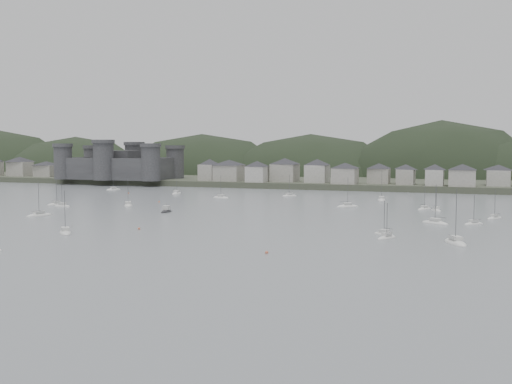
% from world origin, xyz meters
% --- Properties ---
extents(ground, '(900.00, 900.00, 0.00)m').
position_xyz_m(ground, '(0.00, 0.00, 0.00)').
color(ground, slate).
rests_on(ground, ground).
extents(far_shore_land, '(900.00, 250.00, 3.00)m').
position_xyz_m(far_shore_land, '(0.00, 295.00, 1.50)').
color(far_shore_land, '#383D2D').
rests_on(far_shore_land, ground).
extents(forested_ridge, '(851.55, 103.94, 102.57)m').
position_xyz_m(forested_ridge, '(4.83, 269.40, -11.28)').
color(forested_ridge, black).
rests_on(forested_ridge, ground).
extents(castle, '(66.00, 43.00, 20.00)m').
position_xyz_m(castle, '(-120.00, 179.80, 10.96)').
color(castle, '#363538').
rests_on(castle, far_shore_land).
extents(waterfront_town, '(451.48, 28.46, 12.92)m').
position_xyz_m(waterfront_town, '(50.59, 183.34, 8.66)').
color(waterfront_town, gray).
rests_on(waterfront_town, far_shore_land).
extents(sailboat_lead, '(6.55, 7.11, 10.06)m').
position_xyz_m(sailboat_lead, '(-4.85, 131.34, 0.18)').
color(sailboat_lead, silver).
rests_on(sailboat_lead, ground).
extents(moored_fleet, '(220.26, 166.66, 13.79)m').
position_xyz_m(moored_fleet, '(-20.41, 56.90, 0.18)').
color(moored_fleet, silver).
rests_on(moored_fleet, ground).
extents(motor_launch_far, '(2.95, 6.97, 3.65)m').
position_xyz_m(motor_launch_far, '(-25.03, 57.63, 0.30)').
color(motor_launch_far, black).
rests_on(motor_launch_far, ground).
extents(mooring_buoys, '(180.99, 125.27, 0.70)m').
position_xyz_m(mooring_buoys, '(-0.43, 54.65, 0.15)').
color(mooring_buoys, '#C86242').
rests_on(mooring_buoys, ground).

